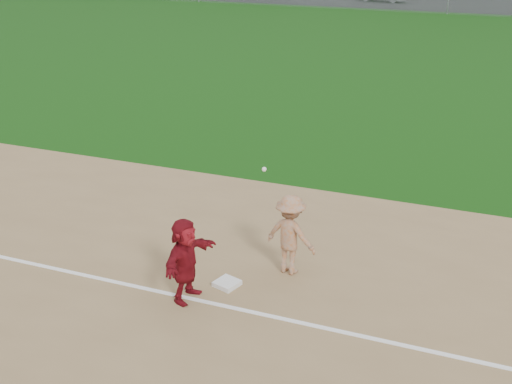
% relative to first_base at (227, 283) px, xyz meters
% --- Properties ---
extents(ground, '(160.00, 160.00, 0.00)m').
position_rel_first_base_xyz_m(ground, '(-0.04, 0.14, -0.07)').
color(ground, '#12410C').
rests_on(ground, ground).
extents(foul_line, '(60.00, 0.10, 0.01)m').
position_rel_first_base_xyz_m(foul_line, '(-0.04, -0.66, -0.04)').
color(foul_line, white).
rests_on(foul_line, infield_dirt).
extents(parking_asphalt, '(120.00, 10.00, 0.01)m').
position_rel_first_base_xyz_m(parking_asphalt, '(-0.04, 46.14, -0.06)').
color(parking_asphalt, black).
rests_on(parking_asphalt, ground).
extents(first_base, '(0.52, 0.52, 0.09)m').
position_rel_first_base_xyz_m(first_base, '(0.00, 0.00, 0.00)').
color(first_base, white).
rests_on(first_base, infield_dirt).
extents(base_runner, '(0.63, 1.53, 1.60)m').
position_rel_first_base_xyz_m(base_runner, '(-0.51, -0.66, 0.75)').
color(base_runner, maroon).
rests_on(base_runner, infield_dirt).
extents(first_base_play, '(1.15, 1.00, 2.36)m').
position_rel_first_base_xyz_m(first_base_play, '(0.94, 0.94, 0.77)').
color(first_base_play, gray).
rests_on(first_base_play, infield_dirt).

